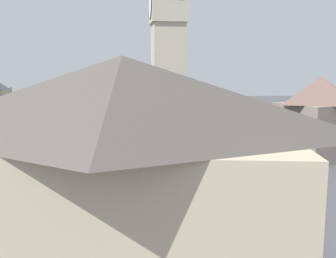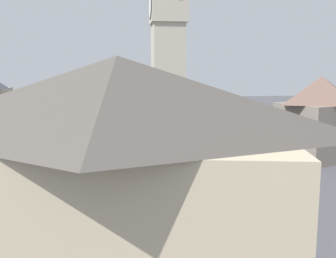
% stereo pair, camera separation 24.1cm
% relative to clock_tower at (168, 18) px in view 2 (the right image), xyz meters
% --- Properties ---
extents(ground_plane, '(200.00, 200.00, 0.00)m').
position_rel_clock_tower_xyz_m(ground_plane, '(-0.00, -0.00, -13.76)').
color(ground_plane, '#424247').
extents(clock_tower, '(3.94, 3.94, 23.45)m').
position_rel_clock_tower_xyz_m(clock_tower, '(0.00, 0.00, 0.00)').
color(clock_tower, '#A59C89').
rests_on(clock_tower, ground).
extents(car_blue_kerb, '(4.25, 3.94, 1.53)m').
position_rel_clock_tower_xyz_m(car_blue_kerb, '(-6.18, 10.34, -13.00)').
color(car_blue_kerb, black).
rests_on(car_blue_kerb, ground).
extents(car_silver_kerb, '(4.45, 2.95, 1.53)m').
position_rel_clock_tower_xyz_m(car_silver_kerb, '(6.67, -10.03, -13.00)').
color(car_silver_kerb, '#236B38').
rests_on(car_silver_kerb, ground).
extents(car_red_corner, '(4.28, 3.89, 1.53)m').
position_rel_clock_tower_xyz_m(car_red_corner, '(-11.62, -3.57, -13.00)').
color(car_red_corner, '#236B38').
rests_on(car_red_corner, ground).
extents(car_white_side, '(2.68, 4.42, 1.53)m').
position_rel_clock_tower_xyz_m(car_white_side, '(-3.05, -10.46, -13.00)').
color(car_white_side, '#2D5BB7').
rests_on(car_white_side, ground).
extents(car_black_far, '(2.02, 4.23, 1.53)m').
position_rel_clock_tower_xyz_m(car_black_far, '(-5.11, -3.37, -13.00)').
color(car_black_far, silver).
rests_on(car_black_far, ground).
extents(pedestrian, '(0.50, 0.37, 1.69)m').
position_rel_clock_tower_xyz_m(pedestrian, '(5.15, 6.32, -12.75)').
color(pedestrian, black).
rests_on(pedestrian, ground).
extents(tree, '(5.58, 5.58, 8.24)m').
position_rel_clock_tower_xyz_m(tree, '(-7.10, 1.44, -8.33)').
color(tree, brown).
rests_on(tree, ground).
extents(building_shop_left, '(8.11, 11.72, 11.23)m').
position_rel_clock_tower_xyz_m(building_shop_left, '(-22.69, -3.42, -8.04)').
color(building_shop_left, tan).
rests_on(building_shop_left, ground).
extents(building_terrace_right, '(7.89, 11.79, 10.01)m').
position_rel_clock_tower_xyz_m(building_terrace_right, '(21.30, -4.58, -8.66)').
color(building_terrace_right, tan).
rests_on(building_terrace_right, ground).
extents(building_hall_far, '(8.74, 9.39, 8.84)m').
position_rel_clock_tower_xyz_m(building_hall_far, '(-5.67, 17.16, -9.25)').
color(building_hall_far, slate).
rests_on(building_hall_far, ground).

